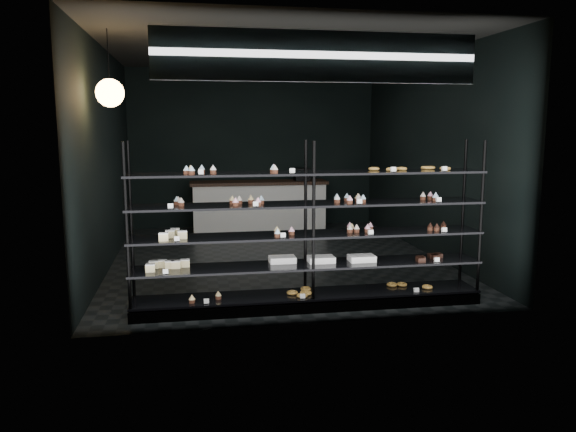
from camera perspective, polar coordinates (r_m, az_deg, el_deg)
The scene contains 5 objects.
room at distance 8.66m, azimuth -1.29°, elevation 6.05°, with size 5.01×6.01×3.20m.
display_shelf at distance 6.40m, azimuth 1.98°, elevation -3.85°, with size 4.00×0.50×1.91m.
signage at distance 5.81m, azimuth 3.17°, elevation 15.88°, with size 3.30×0.05×0.50m.
pendant_lamp at distance 7.06m, azimuth -17.64°, elevation 11.84°, with size 0.33×0.33×0.89m.
service_counter at distance 11.24m, azimuth -2.91°, elevation 1.13°, with size 2.71×0.65×1.23m.
Camera 1 is at (-1.29, -8.55, 2.07)m, focal length 35.00 mm.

